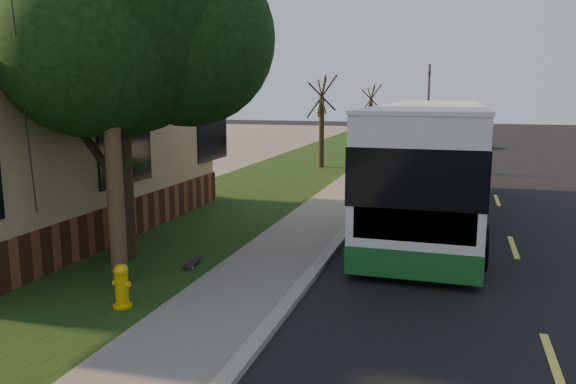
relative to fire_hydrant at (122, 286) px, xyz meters
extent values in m
plane|color=black|center=(2.60, 0.00, -0.43)|extent=(120.00, 120.00, 0.00)
cube|color=black|center=(6.60, 10.00, -0.43)|extent=(8.00, 80.00, 0.01)
cube|color=gray|center=(2.60, 10.00, -0.37)|extent=(0.25, 80.00, 0.12)
cube|color=slate|center=(1.60, 10.00, -0.39)|extent=(2.00, 80.00, 0.08)
cube|color=black|center=(-1.90, 10.00, -0.40)|extent=(5.00, 80.00, 0.07)
cube|color=slate|center=(-11.90, 10.00, -0.41)|extent=(15.00, 80.00, 0.04)
cylinder|color=#DCB00B|center=(0.00, 0.00, -0.09)|extent=(0.22, 0.22, 0.55)
sphere|color=#DCB00B|center=(0.00, 0.00, 0.26)|extent=(0.24, 0.24, 0.24)
cylinder|color=#DCB00B|center=(0.00, 0.00, 0.04)|extent=(0.30, 0.10, 0.10)
cylinder|color=#DCB00B|center=(0.00, 0.00, 0.04)|extent=(0.10, 0.18, 0.10)
cylinder|color=#DCB00B|center=(0.00, 0.00, -0.34)|extent=(0.32, 0.32, 0.04)
cylinder|color=#473321|center=(-0.70, 1.00, 4.14)|extent=(0.30, 0.30, 9.00)
cylinder|color=#2D2D30|center=(-1.60, -0.10, 3.37)|extent=(2.52, 3.21, 7.60)
cylinder|color=black|center=(-1.60, 2.50, 1.64)|extent=(0.56, 0.56, 4.00)
sphere|color=black|center=(-1.60, 2.50, 4.84)|extent=(5.20, 5.20, 5.20)
sphere|color=black|center=(-0.20, 3.10, 4.24)|extent=(3.60, 3.60, 3.60)
sphere|color=black|center=(-2.80, 2.10, 4.54)|extent=(3.80, 3.80, 3.80)
sphere|color=black|center=(-1.30, 1.20, 3.94)|extent=(3.20, 3.20, 3.20)
cylinder|color=black|center=(-0.90, 18.00, 1.29)|extent=(0.24, 0.24, 3.30)
cylinder|color=black|center=(-0.90, 18.00, 2.94)|extent=(1.38, 0.57, 2.01)
cylinder|color=black|center=(-0.90, 18.00, 2.94)|extent=(0.74, 1.21, 1.58)
cylinder|color=black|center=(-0.90, 18.00, 2.94)|extent=(0.65, 1.05, 1.95)
cylinder|color=black|center=(-0.90, 18.00, 2.94)|extent=(1.28, 0.53, 1.33)
cylinder|color=black|center=(-0.90, 18.00, 2.94)|extent=(0.75, 1.21, 1.70)
cylinder|color=black|center=(-0.40, 30.00, 1.15)|extent=(0.24, 0.24, 3.03)
cylinder|color=black|center=(-0.40, 30.00, 2.66)|extent=(1.38, 0.57, 2.01)
cylinder|color=black|center=(-0.40, 30.00, 2.66)|extent=(0.74, 1.21, 1.58)
cylinder|color=black|center=(-0.40, 30.00, 2.66)|extent=(0.65, 1.05, 1.95)
cylinder|color=black|center=(-0.40, 30.00, 2.66)|extent=(1.28, 0.53, 1.33)
cylinder|color=black|center=(-0.40, 30.00, 2.66)|extent=(0.75, 1.21, 1.70)
cylinder|color=#2D2D30|center=(3.10, 34.00, 2.32)|extent=(0.16, 0.16, 5.50)
imported|color=black|center=(3.10, 34.00, 4.07)|extent=(0.18, 0.22, 1.10)
cube|color=silver|center=(4.53, 8.45, 1.42)|extent=(2.50, 12.01, 2.70)
cube|color=#195922|center=(4.53, 8.45, 0.02)|extent=(2.52, 12.03, 0.55)
cube|color=black|center=(4.53, 8.45, 1.62)|extent=(2.54, 12.05, 1.10)
cube|color=black|center=(4.53, 2.47, 1.27)|extent=(2.20, 0.06, 1.60)
cube|color=yellow|center=(4.53, 2.48, 2.62)|extent=(1.60, 0.06, 0.35)
cube|color=#FFF2CC|center=(3.77, 2.46, 0.12)|extent=(0.25, 0.04, 0.15)
cube|color=#FFF2CC|center=(5.28, 2.46, 0.12)|extent=(0.25, 0.04, 0.15)
cube|color=silver|center=(4.53, 8.45, 2.79)|extent=(2.55, 12.06, 0.08)
cylinder|color=black|center=(3.27, 4.04, 0.03)|extent=(0.28, 0.92, 0.92)
cylinder|color=black|center=(5.78, 4.04, 0.03)|extent=(0.28, 0.92, 0.92)
cylinder|color=black|center=(3.27, 7.45, 0.03)|extent=(0.28, 0.92, 0.92)
cylinder|color=black|center=(5.78, 7.45, 0.03)|extent=(0.28, 0.92, 0.92)
cylinder|color=black|center=(3.27, 12.85, 0.03)|extent=(0.28, 0.92, 0.92)
cylinder|color=black|center=(5.78, 12.85, 0.03)|extent=(0.28, 0.92, 0.92)
cube|color=black|center=(0.10, 2.44, -0.30)|extent=(0.29, 0.80, 0.02)
cylinder|color=silver|center=(0.14, 2.17, -0.34)|extent=(0.18, 0.07, 0.05)
cylinder|color=silver|center=(0.06, 2.71, -0.34)|extent=(0.18, 0.07, 0.05)
cube|color=black|center=(-5.78, 9.04, 0.24)|extent=(1.69, 1.45, 1.27)
cube|color=black|center=(-5.78, 9.04, 0.92)|extent=(1.75, 1.51, 0.08)
imported|color=black|center=(5.09, 29.85, 0.23)|extent=(1.86, 4.02, 1.33)
camera|label=1|loc=(5.20, -7.70, 3.18)|focal=35.00mm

